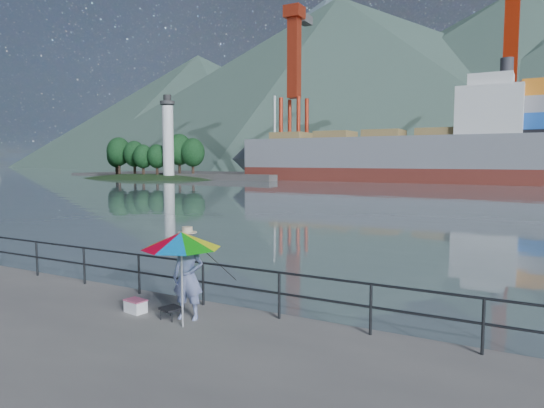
{
  "coord_description": "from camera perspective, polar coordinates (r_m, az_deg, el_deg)",
  "views": [
    {
      "loc": [
        9.7,
        -7.21,
        3.39
      ],
      "look_at": [
        2.47,
        6.0,
        2.0
      ],
      "focal_mm": 32.0,
      "sensor_mm": 36.0,
      "label": 1
    }
  ],
  "objects": [
    {
      "name": "harbor_water",
      "position": [
        137.6,
        24.66,
        3.38
      ],
      "size": [
        500.0,
        280.0,
        0.0
      ],
      "primitive_type": "cube",
      "color": "slate",
      "rests_on": "ground"
    },
    {
      "name": "far_dock",
      "position": [
        100.27,
        28.86,
        2.68
      ],
      "size": [
        200.0,
        40.0,
        0.4
      ],
      "primitive_type": "cube",
      "color": "#514F4C",
      "rests_on": "ground"
    },
    {
      "name": "guardrail",
      "position": [
        13.48,
        -18.46,
        -7.29
      ],
      "size": [
        22.0,
        0.06,
        1.03
      ],
      "color": "#2D3033",
      "rests_on": "ground"
    },
    {
      "name": "lighthouse_islet",
      "position": [
        94.77,
        -14.4,
        3.21
      ],
      "size": [
        48.0,
        26.4,
        19.2
      ],
      "color": "#263F1E",
      "rests_on": "ground"
    },
    {
      "name": "fisherman",
      "position": [
        10.52,
        -9.85,
        -8.4
      ],
      "size": [
        0.77,
        0.62,
        1.83
      ],
      "primitive_type": "imported",
      "rotation": [
        0.0,
        0.0,
        0.3
      ],
      "color": "navy",
      "rests_on": "ground"
    },
    {
      "name": "beach_umbrella",
      "position": [
        9.86,
        -10.62,
        -4.22
      ],
      "size": [
        1.61,
        1.61,
        1.95
      ],
      "color": "white",
      "rests_on": "ground"
    },
    {
      "name": "folding_stool",
      "position": [
        10.77,
        -11.78,
        -12.42
      ],
      "size": [
        0.48,
        0.48,
        0.26
      ],
      "color": "black",
      "rests_on": "ground"
    },
    {
      "name": "cooler_bag",
      "position": [
        11.39,
        -15.75,
        -11.54
      ],
      "size": [
        0.49,
        0.36,
        0.26
      ],
      "primitive_type": "cube",
      "rotation": [
        0.0,
        0.0,
        -0.14
      ],
      "color": "white",
      "rests_on": "ground"
    },
    {
      "name": "fishing_rod",
      "position": [
        11.88,
        -6.18,
        -11.34
      ],
      "size": [
        0.1,
        1.6,
        1.13
      ],
      "primitive_type": "cylinder",
      "rotation": [
        0.96,
        0.0,
        0.05
      ],
      "color": "black",
      "rests_on": "ground"
    },
    {
      "name": "bulk_carrier",
      "position": [
        81.72,
        14.43,
        5.64
      ],
      "size": [
        48.96,
        8.47,
        14.5
      ],
      "color": "maroon",
      "rests_on": "ground"
    }
  ]
}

